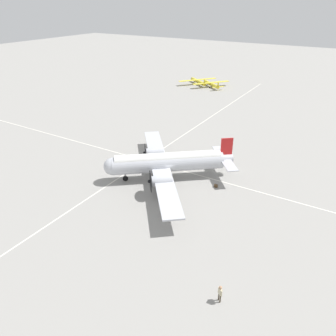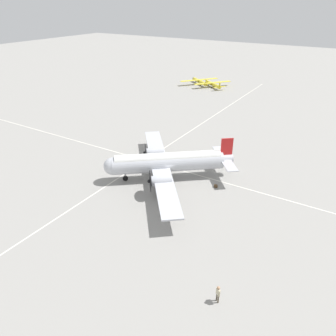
% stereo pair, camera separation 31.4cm
% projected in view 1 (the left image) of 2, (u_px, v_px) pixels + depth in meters
% --- Properties ---
extents(ground_plane, '(300.00, 300.00, 0.00)m').
position_uv_depth(ground_plane, '(168.00, 178.00, 43.99)').
color(ground_plane, gray).
extents(apron_line_eastwest, '(120.00, 0.16, 0.01)m').
position_uv_depth(apron_line_eastwest, '(178.00, 170.00, 46.12)').
color(apron_line_eastwest, silver).
rests_on(apron_line_eastwest, ground_plane).
extents(apron_line_northsouth, '(0.16, 120.00, 0.01)m').
position_uv_depth(apron_line_northsouth, '(134.00, 168.00, 46.58)').
color(apron_line_northsouth, silver).
rests_on(apron_line_northsouth, ground_plane).
extents(airliner_main, '(18.21, 20.19, 5.32)m').
position_uv_depth(airliner_main, '(165.00, 162.00, 42.85)').
color(airliner_main, silver).
rests_on(airliner_main, ground_plane).
extents(crew_foreground, '(0.47, 0.37, 1.63)m').
position_uv_depth(crew_foreground, '(220.00, 292.00, 25.66)').
color(crew_foreground, '#473D2D').
rests_on(crew_foreground, ground_plane).
extents(suitcase_near_door, '(0.45, 0.16, 0.47)m').
position_uv_depth(suitcase_near_door, '(216.00, 186.00, 41.69)').
color(suitcase_near_door, '#47331E').
rests_on(suitcase_near_door, ground_plane).
extents(light_aircraft_distant, '(8.04, 9.17, 2.05)m').
position_uv_depth(light_aircraft_distant, '(211.00, 84.00, 88.34)').
color(light_aircraft_distant, yellow).
rests_on(light_aircraft_distant, ground_plane).
extents(light_aircraft_taxiing, '(8.46, 9.67, 2.14)m').
position_uv_depth(light_aircraft_taxiing, '(198.00, 81.00, 91.27)').
color(light_aircraft_taxiing, yellow).
rests_on(light_aircraft_taxiing, ground_plane).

